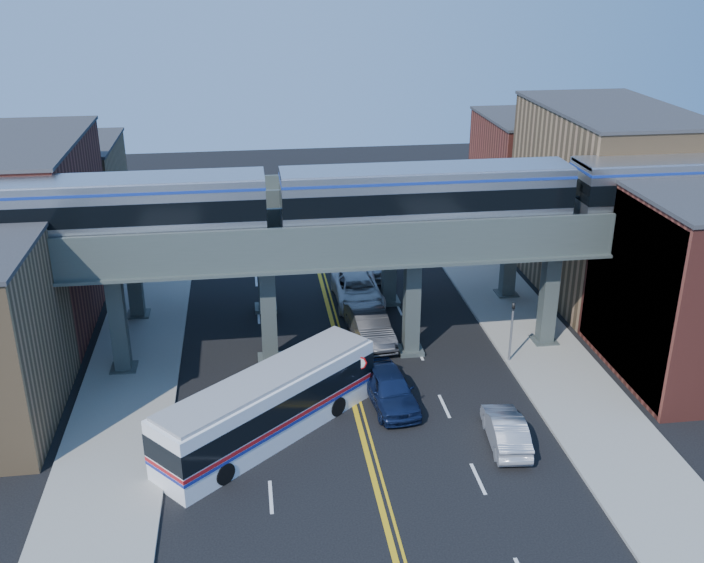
{
  "coord_description": "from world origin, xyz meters",
  "views": [
    {
      "loc": [
        -4.81,
        -31.13,
        21.08
      ],
      "look_at": [
        0.44,
        6.73,
        5.12
      ],
      "focal_mm": 40.0,
      "sensor_mm": 36.0,
      "label": 1
    }
  ],
  "objects": [
    {
      "name": "building_west_c",
      "position": [
        -18.5,
        29.0,
        4.0
      ],
      "size": [
        8.0,
        10.0,
        8.0
      ],
      "primitive_type": "cube",
      "color": "olive",
      "rests_on": "ground"
    },
    {
      "name": "car_lane_a",
      "position": [
        1.8,
        2.65,
        0.89
      ],
      "size": [
        2.65,
        5.44,
        1.79
      ],
      "primitive_type": "imported",
      "rotation": [
        0.0,
        0.0,
        0.1
      ],
      "color": "#111C3E",
      "rests_on": "ground"
    },
    {
      "name": "elevated_viaduct_near",
      "position": [
        0.0,
        8.0,
        6.47
      ],
      "size": [
        52.0,
        3.6,
        7.4
      ],
      "color": "#394241",
      "rests_on": "ground"
    },
    {
      "name": "elevated_viaduct_far",
      "position": [
        0.0,
        15.0,
        6.47
      ],
      "size": [
        52.0,
        3.6,
        7.4
      ],
      "color": "#394241",
      "rests_on": "ground"
    },
    {
      "name": "traffic_signal",
      "position": [
        9.2,
        6.0,
        2.3
      ],
      "size": [
        0.15,
        0.18,
        4.1
      ],
      "color": "slate",
      "rests_on": "ground"
    },
    {
      "name": "transit_bus",
      "position": [
        -4.32,
        0.66,
        1.6
      ],
      "size": [
        10.86,
        9.91,
        3.11
      ],
      "rotation": [
        0.0,
        0.0,
        0.71
      ],
      "color": "white",
      "rests_on": "ground"
    },
    {
      "name": "car_parked_curb",
      "position": [
        6.5,
        -1.55,
        0.74
      ],
      "size": [
        2.01,
        4.62,
        1.48
      ],
      "primitive_type": "imported",
      "rotation": [
        0.0,
        0.0,
        3.04
      ],
      "color": "#9F9EA3",
      "rests_on": "ground"
    },
    {
      "name": "car_lane_d",
      "position": [
        3.38,
        20.81,
        0.93
      ],
      "size": [
        2.9,
        6.53,
        1.86
      ],
      "primitive_type": "imported",
      "rotation": [
        0.0,
        0.0,
        0.05
      ],
      "color": "#B3B4B9",
      "rests_on": "ground"
    },
    {
      "name": "sidewalk_west",
      "position": [
        -11.5,
        10.0,
        0.08
      ],
      "size": [
        5.0,
        70.0,
        0.16
      ],
      "primitive_type": "cube",
      "color": "gray",
      "rests_on": "ground"
    },
    {
      "name": "building_west_b",
      "position": [
        -18.5,
        16.0,
        5.5
      ],
      "size": [
        8.0,
        14.0,
        11.0
      ],
      "primitive_type": "cube",
      "color": "maroon",
      "rests_on": "ground"
    },
    {
      "name": "mural_panel",
      "position": [
        14.55,
        4.0,
        4.75
      ],
      "size": [
        0.1,
        9.5,
        9.5
      ],
      "primitive_type": "cube",
      "color": "teal",
      "rests_on": "ground"
    },
    {
      "name": "sidewalk_east",
      "position": [
        11.5,
        10.0,
        0.08
      ],
      "size": [
        5.0,
        70.0,
        0.16
      ],
      "primitive_type": "cube",
      "color": "gray",
      "rests_on": "ground"
    },
    {
      "name": "car_lane_b",
      "position": [
        1.93,
        9.88,
        0.93
      ],
      "size": [
        2.51,
        5.8,
        1.85
      ],
      "primitive_type": "imported",
      "rotation": [
        0.0,
        0.0,
        0.1
      ],
      "color": "#303033",
      "rests_on": "ground"
    },
    {
      "name": "transit_train",
      "position": [
        4.58,
        8.0,
        9.29
      ],
      "size": [
        47.69,
        2.99,
        3.49
      ],
      "color": "black",
      "rests_on": "elevated_viaduct_near"
    },
    {
      "name": "building_east_a",
      "position": [
        18.5,
        4.0,
        5.0
      ],
      "size": [
        8.0,
        10.0,
        10.0
      ],
      "primitive_type": "cube",
      "color": "maroon",
      "rests_on": "ground"
    },
    {
      "name": "building_east_c",
      "position": [
        18.5,
        29.0,
        4.5
      ],
      "size": [
        8.0,
        10.0,
        9.0
      ],
      "primitive_type": "cube",
      "color": "maroon",
      "rests_on": "ground"
    },
    {
      "name": "stop_sign",
      "position": [
        0.3,
        3.0,
        1.76
      ],
      "size": [
        0.76,
        0.09,
        2.63
      ],
      "color": "slate",
      "rests_on": "ground"
    },
    {
      "name": "ground",
      "position": [
        0.0,
        0.0,
        0.0
      ],
      "size": [
        120.0,
        120.0,
        0.0
      ],
      "primitive_type": "plane",
      "color": "black",
      "rests_on": "ground"
    },
    {
      "name": "building_east_b",
      "position": [
        18.5,
        16.0,
        6.0
      ],
      "size": [
        8.0,
        14.0,
        12.0
      ],
      "primitive_type": "cube",
      "color": "olive",
      "rests_on": "ground"
    },
    {
      "name": "car_lane_c",
      "position": [
        1.99,
        15.24,
        0.88
      ],
      "size": [
        2.97,
        6.36,
        1.76
      ],
      "primitive_type": "imported",
      "rotation": [
        0.0,
        0.0,
        0.01
      ],
      "color": "silver",
      "rests_on": "ground"
    }
  ]
}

